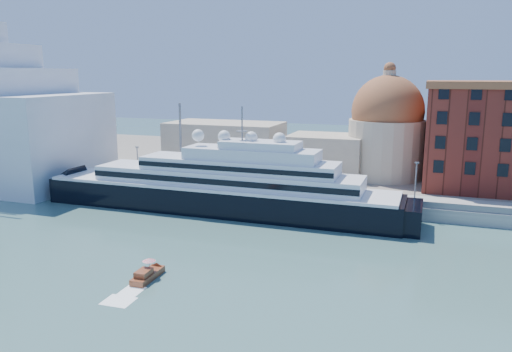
% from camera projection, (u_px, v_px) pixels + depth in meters
% --- Properties ---
extents(ground, '(400.00, 400.00, 0.00)m').
position_uv_depth(ground, '(198.00, 254.00, 75.58)').
color(ground, '#335855').
rests_on(ground, ground).
extents(quay, '(180.00, 10.00, 2.50)m').
position_uv_depth(quay, '(268.00, 195.00, 106.72)').
color(quay, gray).
rests_on(quay, ground).
extents(land, '(260.00, 72.00, 2.00)m').
position_uv_depth(land, '(312.00, 164.00, 144.64)').
color(land, slate).
rests_on(land, ground).
extents(quay_fence, '(180.00, 0.10, 1.20)m').
position_uv_depth(quay_fence, '(261.00, 191.00, 102.19)').
color(quay_fence, slate).
rests_on(quay_fence, quay).
extents(superyacht, '(81.15, 11.25, 24.25)m').
position_uv_depth(superyacht, '(206.00, 189.00, 99.01)').
color(superyacht, black).
rests_on(superyacht, ground).
extents(service_barge, '(13.46, 5.49, 2.95)m').
position_uv_depth(service_barge, '(53.00, 192.00, 111.18)').
color(service_barge, white).
rests_on(service_barge, ground).
extents(water_taxi, '(2.21, 6.08, 2.86)m').
position_uv_depth(water_taxi, '(147.00, 274.00, 66.04)').
color(water_taxi, brown).
rests_on(water_taxi, ground).
extents(church, '(66.00, 18.00, 25.50)m').
position_uv_depth(church, '(322.00, 138.00, 124.59)').
color(church, beige).
rests_on(church, land).
extents(lamp_posts, '(120.80, 2.40, 18.00)m').
position_uv_depth(lamp_posts, '(210.00, 154.00, 107.52)').
color(lamp_posts, slate).
rests_on(lamp_posts, quay).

